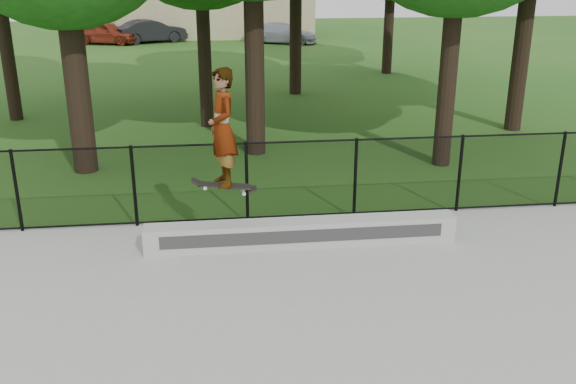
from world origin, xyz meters
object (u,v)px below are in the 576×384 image
Objects in this scene: car_c at (283,33)px; skater_airborne at (222,129)px; car_b at (151,31)px; grind_ledge at (302,233)px; car_a at (106,33)px.

car_c is 1.88× the size of skater_airborne.
car_b is 1.87× the size of skater_airborne.
car_b is 1.00× the size of car_c.
car_c is at bearing 81.62° from skater_airborne.
car_b reaches higher than car_c.
car_a is at bearing 103.98° from grind_ledge.
car_c is (10.22, -0.85, -0.07)m from car_a.
skater_airborne is (3.46, -29.88, 1.49)m from car_b.
grind_ledge is at bearing 9.34° from skater_airborne.
car_a is 30.08m from skater_airborne.
skater_airborne is at bearing -170.66° from grind_ledge.
car_a is at bearing 107.33° from car_c.
car_b reaches higher than grind_ledge.
skater_airborne is at bearing 162.60° from car_b.
car_a is (-7.28, 29.23, 0.37)m from grind_ledge.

